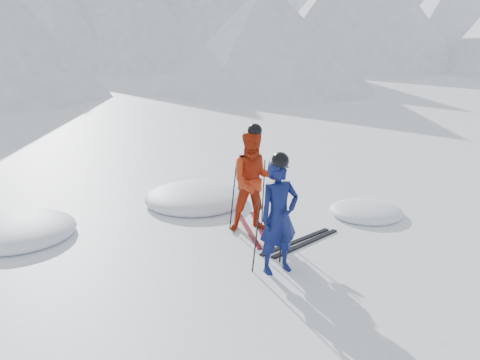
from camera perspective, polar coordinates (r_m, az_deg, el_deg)
ground at (r=9.70m, az=11.24°, el=-5.30°), size 160.00×160.00×0.00m
skier_blue at (r=7.57m, az=4.39°, el=-4.14°), size 0.67×0.47×1.75m
skier_red at (r=9.12m, az=1.63°, el=-0.14°), size 1.11×1.00×1.87m
pole_blue_left at (r=7.63m, az=1.84°, el=-6.29°), size 0.12×0.08×1.17m
pole_blue_right at (r=8.00m, az=4.74°, el=-5.25°), size 0.12×0.07×1.17m
pole_red_left at (r=9.26m, az=-0.79°, el=-1.90°), size 0.12×0.10×1.25m
pole_red_right at (r=9.49m, az=2.63°, el=-1.47°), size 0.12×0.09×1.25m
ski_worn_left at (r=9.36m, az=0.96°, el=-5.68°), size 0.66×1.63×0.03m
ski_worn_right at (r=9.48m, az=2.19°, el=-5.39°), size 0.77×1.59×0.03m
ski_loose_a at (r=8.93m, az=6.31°, el=-6.88°), size 1.69×0.40×0.03m
ski_loose_b at (r=8.89m, az=7.42°, el=-7.05°), size 1.68×0.45×0.03m
snow_lumps at (r=10.27m, az=-9.25°, el=-3.95°), size 7.86×4.30×0.48m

